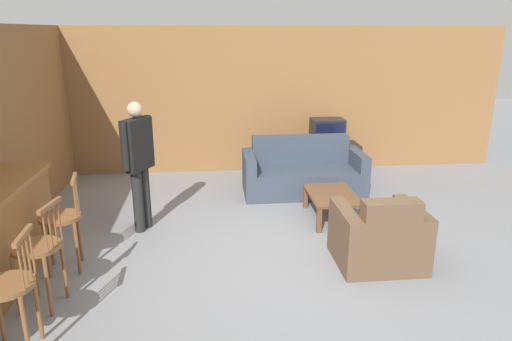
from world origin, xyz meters
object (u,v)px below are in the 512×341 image
at_px(couch_far, 303,173).
at_px(armchair_near, 379,238).
at_px(bar_chair_near, 9,292).
at_px(tv_unit, 326,159).
at_px(person_by_window, 139,159).
at_px(coffee_table, 332,197).
at_px(tv, 327,132).
at_px(bar_chair_far, 62,222).
at_px(bar_chair_mid, 39,253).

distance_m(couch_far, armchair_near, 2.48).
relative_size(bar_chair_near, tv_unit, 0.90).
bearing_deg(person_by_window, coffee_table, 2.05).
xyz_separation_m(tv, person_by_window, (-3.00, -2.16, 0.17)).
bearing_deg(tv_unit, bar_chair_far, -139.35).
bearing_deg(bar_chair_near, tv_unit, 50.90).
distance_m(tv, person_by_window, 3.70).
height_order(bar_chair_far, tv, bar_chair_far).
height_order(bar_chair_far, armchair_near, bar_chair_far).
bearing_deg(tv, bar_chair_near, -129.12).
bearing_deg(person_by_window, armchair_near, -23.98).
relative_size(bar_chair_far, tv_unit, 0.90).
bearing_deg(bar_chair_far, bar_chair_mid, -90.00).
distance_m(bar_chair_near, tv, 5.84).
relative_size(bar_chair_near, bar_chair_mid, 1.00).
bearing_deg(bar_chair_far, couch_far, 36.00).
xyz_separation_m(bar_chair_far, armchair_near, (3.44, -0.23, -0.25)).
relative_size(couch_far, tv, 3.33).
bearing_deg(bar_chair_near, armchair_near, 18.41).
relative_size(bar_chair_near, couch_far, 0.55).
xyz_separation_m(coffee_table, tv, (0.43, 2.07, 0.47)).
distance_m(bar_chair_near, person_by_window, 2.50).
xyz_separation_m(armchair_near, tv_unit, (0.25, 3.39, -0.03)).
height_order(bar_chair_near, coffee_table, bar_chair_near).
distance_m(bar_chair_near, armchair_near, 3.63).
bearing_deg(armchair_near, bar_chair_mid, -172.03).
bearing_deg(bar_chair_near, coffee_table, 37.12).
relative_size(bar_chair_mid, tv, 1.83).
distance_m(bar_chair_far, couch_far, 3.80).
bearing_deg(tv_unit, couch_far, -123.43).
relative_size(bar_chair_far, coffee_table, 1.11).
bearing_deg(bar_chair_mid, bar_chair_near, -89.98).
bearing_deg(bar_chair_near, tv, 50.88).
bearing_deg(person_by_window, bar_chair_near, -106.20).
xyz_separation_m(tv_unit, tv, (-0.00, -0.00, 0.51)).
bearing_deg(tv_unit, coffee_table, -101.83).
height_order(armchair_near, coffee_table, armchair_near).
bearing_deg(bar_chair_far, coffee_table, 18.53).
relative_size(armchair_near, tv_unit, 0.80).
xyz_separation_m(bar_chair_near, tv_unit, (3.68, 4.53, -0.28)).
height_order(bar_chair_mid, tv_unit, bar_chair_mid).
relative_size(coffee_table, person_by_window, 0.56).
height_order(bar_chair_near, armchair_near, bar_chair_near).
distance_m(bar_chair_far, tv, 4.86).
relative_size(tv, person_by_window, 0.34).
bearing_deg(couch_far, tv, 56.49).
xyz_separation_m(bar_chair_mid, bar_chair_far, (0.00, 0.71, 0.00)).
height_order(coffee_table, person_by_window, person_by_window).
bearing_deg(bar_chair_near, bar_chair_mid, 90.02).
relative_size(tv_unit, tv, 2.03).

